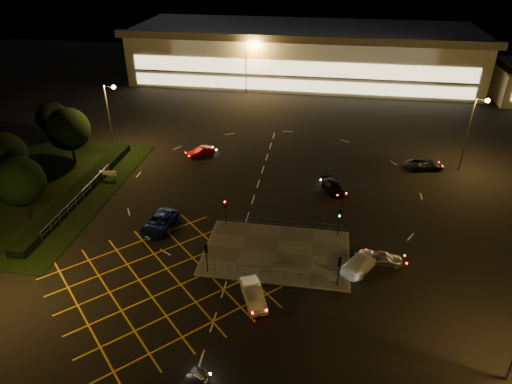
# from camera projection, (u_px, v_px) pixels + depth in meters

# --- Properties ---
(ground) EXTENTS (180.00, 180.00, 0.00)m
(ground) POSITION_uv_depth(u_px,v_px,m) (259.00, 240.00, 47.37)
(ground) COLOR black
(ground) RESTS_ON ground
(pedestrian_island) EXTENTS (14.00, 9.00, 0.12)m
(pedestrian_island) POSITION_uv_depth(u_px,v_px,m) (276.00, 253.00, 45.35)
(pedestrian_island) COLOR #4C4944
(pedestrian_island) RESTS_ON ground
(grass_verge) EXTENTS (18.00, 30.00, 0.08)m
(grass_verge) POSITION_uv_depth(u_px,v_px,m) (43.00, 190.00, 56.34)
(grass_verge) COLOR black
(grass_verge) RESTS_ON ground
(hedge) EXTENTS (2.00, 26.00, 1.00)m
(hedge) POSITION_uv_depth(u_px,v_px,m) (80.00, 190.00, 55.43)
(hedge) COLOR black
(hedge) RESTS_ON ground
(supermarket) EXTENTS (72.00, 26.50, 10.50)m
(supermarket) POSITION_uv_depth(u_px,v_px,m) (303.00, 53.00, 97.89)
(supermarket) COLOR beige
(supermarket) RESTS_ON ground
(streetlight_nw) EXTENTS (1.78, 0.56, 10.03)m
(streetlight_nw) POSITION_uv_depth(u_px,v_px,m) (111.00, 110.00, 62.80)
(streetlight_nw) COLOR slate
(streetlight_nw) RESTS_ON ground
(streetlight_ne) EXTENTS (1.78, 0.56, 10.03)m
(streetlight_ne) POSITION_uv_depth(u_px,v_px,m) (473.00, 124.00, 57.93)
(streetlight_ne) COLOR slate
(streetlight_ne) RESTS_ON ground
(streetlight_far_left) EXTENTS (1.78, 0.56, 10.03)m
(streetlight_far_left) POSITION_uv_depth(u_px,v_px,m) (248.00, 61.00, 86.61)
(streetlight_far_left) COLOR slate
(streetlight_far_left) RESTS_ON ground
(streetlight_far_right) EXTENTS (1.78, 0.56, 10.03)m
(streetlight_far_right) POSITION_uv_depth(u_px,v_px,m) (466.00, 67.00, 82.84)
(streetlight_far_right) COLOR slate
(streetlight_far_right) RESTS_ON ground
(signal_sw) EXTENTS (0.28, 0.30, 3.15)m
(signal_sw) POSITION_uv_depth(u_px,v_px,m) (206.00, 252.00, 41.61)
(signal_sw) COLOR black
(signal_sw) RESTS_ON pedestrian_island
(signal_se) EXTENTS (0.28, 0.30, 3.15)m
(signal_se) POSITION_uv_depth(u_px,v_px,m) (339.00, 266.00, 39.96)
(signal_se) COLOR black
(signal_se) RESTS_ON pedestrian_island
(signal_nw) EXTENTS (0.28, 0.30, 3.15)m
(signal_nw) POSITION_uv_depth(u_px,v_px,m) (225.00, 207.00, 48.46)
(signal_nw) COLOR black
(signal_nw) RESTS_ON pedestrian_island
(signal_ne) EXTENTS (0.28, 0.30, 3.15)m
(signal_ne) POSITION_uv_depth(u_px,v_px,m) (339.00, 217.00, 46.81)
(signal_ne) COLOR black
(signal_ne) RESTS_ON pedestrian_island
(tree_b) EXTENTS (5.40, 5.40, 7.35)m
(tree_b) POSITION_uv_depth(u_px,v_px,m) (4.00, 154.00, 54.61)
(tree_b) COLOR black
(tree_b) RESTS_ON ground
(tree_c) EXTENTS (5.76, 5.76, 7.84)m
(tree_c) POSITION_uv_depth(u_px,v_px,m) (68.00, 129.00, 60.77)
(tree_c) COLOR black
(tree_c) RESTS_ON ground
(tree_d) EXTENTS (4.68, 4.68, 6.37)m
(tree_d) POSITION_uv_depth(u_px,v_px,m) (52.00, 118.00, 67.20)
(tree_d) COLOR black
(tree_d) RESTS_ON ground
(tree_e) EXTENTS (5.40, 5.40, 7.35)m
(tree_e) POSITION_uv_depth(u_px,v_px,m) (19.00, 182.00, 48.64)
(tree_e) COLOR black
(tree_e) RESTS_ON ground
(car_queue_white) EXTENTS (3.12, 4.61, 1.44)m
(car_queue_white) POSITION_uv_depth(u_px,v_px,m) (253.00, 294.00, 39.18)
(car_queue_white) COLOR silver
(car_queue_white) RESTS_ON ground
(car_left_blue) EXTENTS (3.00, 5.60, 1.50)m
(car_left_blue) POSITION_uv_depth(u_px,v_px,m) (159.00, 222.00, 48.86)
(car_left_blue) COLOR navy
(car_left_blue) RESTS_ON ground
(car_far_dkgrey) EXTENTS (3.60, 4.53, 1.23)m
(car_far_dkgrey) POSITION_uv_depth(u_px,v_px,m) (333.00, 187.00, 55.96)
(car_far_dkgrey) COLOR black
(car_far_dkgrey) RESTS_ON ground
(car_right_silver) EXTENTS (3.68, 1.56, 1.24)m
(car_right_silver) POSITION_uv_depth(u_px,v_px,m) (383.00, 258.00, 43.69)
(car_right_silver) COLOR #ADB1B5
(car_right_silver) RESTS_ON ground
(car_circ_red) EXTENTS (3.79, 3.46, 1.26)m
(car_circ_red) POSITION_uv_depth(u_px,v_px,m) (201.00, 152.00, 64.93)
(car_circ_red) COLOR maroon
(car_circ_red) RESTS_ON ground
(car_east_grey) EXTENTS (5.25, 3.25, 1.36)m
(car_east_grey) POSITION_uv_depth(u_px,v_px,m) (425.00, 165.00, 61.19)
(car_east_grey) COLOR black
(car_east_grey) RESTS_ON ground
(car_approach_white) EXTENTS (4.46, 5.39, 1.47)m
(car_approach_white) POSITION_uv_depth(u_px,v_px,m) (361.00, 262.00, 42.98)
(car_approach_white) COLOR silver
(car_approach_white) RESTS_ON ground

